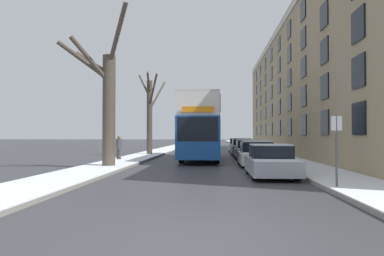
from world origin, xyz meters
The scene contains 14 objects.
ground_plane centered at (0.00, 0.00, 0.00)m, with size 320.00×320.00×0.00m, color #38383D.
sidewalk_left centered at (-5.18, 53.00, 0.08)m, with size 2.51×130.00×0.16m.
sidewalk_right centered at (5.18, 53.00, 0.08)m, with size 2.51×130.00×0.16m.
terrace_facade_right centered at (10.93, 28.59, 6.01)m, with size 9.10×48.50×12.02m.
bare_tree_left_0 centered at (-5.07, 12.98, 3.52)m, with size 3.90×2.23×8.19m.
bare_tree_left_1 centered at (-5.01, 25.53, 3.64)m, with size 2.27×4.04×7.04m.
double_decker_bus centered at (-0.43, 20.43, 2.43)m, with size 2.56×11.56×4.30m.
parked_car_0 centered at (2.83, 9.56, 0.63)m, with size 1.84×4.16×1.35m.
parked_car_1 centered at (2.83, 15.06, 0.65)m, with size 1.89×4.27×1.42m.
parked_car_2 centered at (2.83, 20.86, 0.65)m, with size 1.68×4.03×1.42m.
parked_car_3 centered at (2.83, 26.44, 0.68)m, with size 1.76×4.54×1.48m.
parked_car_4 centered at (2.83, 32.82, 0.66)m, with size 1.74×4.17×1.44m.
pedestrian_left_sidewalk centered at (-5.77, 18.17, 0.94)m, with size 0.37×0.37×1.72m.
street_sign_post centered at (4.22, 5.60, 1.35)m, with size 0.32×0.07×2.33m.
Camera 1 is at (0.53, -6.02, 1.71)m, focal length 35.00 mm.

